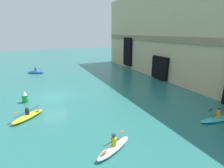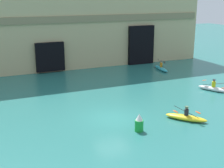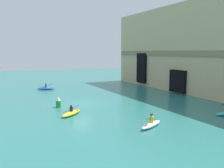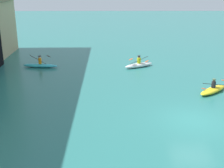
% 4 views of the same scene
% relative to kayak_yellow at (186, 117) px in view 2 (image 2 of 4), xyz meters
% --- Properties ---
extents(ground_plane, '(120.00, 120.00, 0.00)m').
position_rel_kayak_yellow_xyz_m(ground_plane, '(-4.70, 2.58, -0.23)').
color(ground_plane, '#28706B').
extents(cliff_bluff, '(39.25, 5.63, 13.42)m').
position_rel_kayak_yellow_xyz_m(cliff_bluff, '(-4.81, 20.92, 6.43)').
color(cliff_bluff, tan).
rests_on(cliff_bluff, ground).
extents(kayak_yellow, '(2.55, 2.77, 1.05)m').
position_rel_kayak_yellow_xyz_m(kayak_yellow, '(0.00, 0.00, 0.00)').
color(kayak_yellow, yellow).
rests_on(kayak_yellow, ground).
extents(kayak_cyan, '(1.08, 3.35, 1.23)m').
position_rel_kayak_yellow_xyz_m(kayak_cyan, '(6.75, 14.11, -0.01)').
color(kayak_cyan, '#33B2C6').
rests_on(kayak_cyan, ground).
extents(kayak_white, '(1.95, 2.92, 1.12)m').
position_rel_kayak_yellow_xyz_m(kayak_white, '(6.70, 4.87, 0.02)').
color(kayak_white, white).
rests_on(kayak_white, ground).
extents(marker_buoy, '(0.58, 0.58, 1.24)m').
position_rel_kayak_yellow_xyz_m(marker_buoy, '(-4.02, -0.30, 0.35)').
color(marker_buoy, green).
rests_on(marker_buoy, ground).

